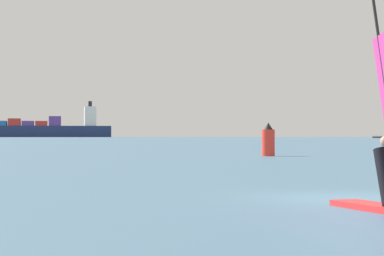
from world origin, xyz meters
name	(u,v)px	position (x,y,z in m)	size (l,w,h in m)	color
ground_plane	(355,199)	(0.00, 0.00, 0.00)	(4000.00, 4000.00, 0.00)	#476B84
cargo_ship	(27,129)	(-133.26, 860.74, 9.19)	(186.30, 46.66, 39.22)	navy
channel_buoy	(268,141)	(3.88, 38.56, 1.08)	(0.92, 0.92, 2.38)	red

